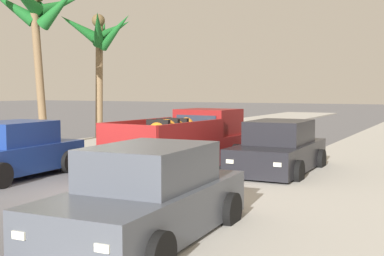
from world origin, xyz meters
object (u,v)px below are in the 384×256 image
(car_left_near, at_px, (148,198))
(pickup_truck, at_px, (185,144))
(palm_tree_left_fore, at_px, (38,15))
(car_right_near, at_px, (279,150))
(palm_tree_right_fore, at_px, (99,37))
(car_left_mid, at_px, (12,152))

(car_left_near, bearing_deg, pickup_truck, 113.73)
(car_left_near, distance_m, palm_tree_left_fore, 14.38)
(pickup_truck, bearing_deg, palm_tree_left_fore, 164.04)
(car_right_near, distance_m, palm_tree_right_fore, 12.84)
(car_right_near, height_order, palm_tree_right_fore, palm_tree_right_fore)
(car_right_near, height_order, car_left_mid, same)
(palm_tree_left_fore, bearing_deg, car_left_mid, -52.38)
(car_left_near, relative_size, car_right_near, 1.01)
(palm_tree_left_fore, xyz_separation_m, palm_tree_right_fore, (-0.37, 4.27, -0.45))
(car_right_near, distance_m, car_left_mid, 7.40)
(palm_tree_right_fore, bearing_deg, car_right_near, -27.80)
(pickup_truck, xyz_separation_m, car_left_near, (2.79, -6.34, -0.10))
(pickup_truck, relative_size, car_left_mid, 1.23)
(car_left_near, bearing_deg, car_right_near, 91.67)
(car_right_near, relative_size, palm_tree_left_fore, 0.66)
(pickup_truck, xyz_separation_m, car_right_near, (2.58, 0.84, -0.10))
(palm_tree_left_fore, relative_size, palm_tree_right_fore, 1.08)
(palm_tree_left_fore, bearing_deg, pickup_truck, -15.96)
(car_left_mid, distance_m, palm_tree_right_fore, 11.27)
(palm_tree_left_fore, bearing_deg, car_left_near, -39.04)
(pickup_truck, relative_size, palm_tree_right_fore, 0.88)
(car_left_mid, bearing_deg, car_right_near, 31.19)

